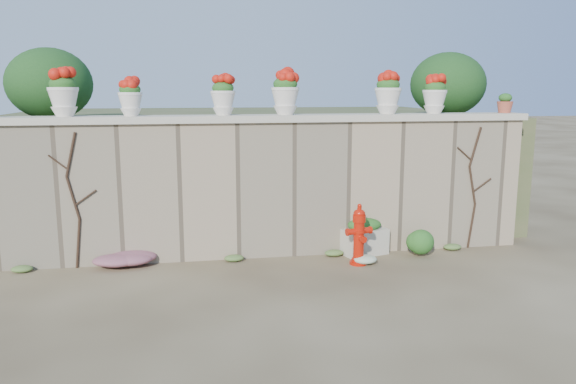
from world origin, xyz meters
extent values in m
plane|color=#473823|center=(0.00, 0.00, 0.00)|extent=(80.00, 80.00, 0.00)
cube|color=gray|center=(0.00, 1.80, 1.00)|extent=(8.00, 0.40, 2.00)
cube|color=beige|center=(0.00, 1.80, 2.05)|extent=(8.10, 0.52, 0.10)
cube|color=#384C23|center=(0.00, 5.00, 1.00)|extent=(9.00, 6.00, 2.00)
ellipsoid|color=#143814|center=(-3.20, 3.00, 2.55)|extent=(1.30, 1.30, 1.10)
ellipsoid|color=#143814|center=(3.40, 3.00, 2.55)|extent=(1.30, 1.30, 1.10)
cylinder|color=black|center=(-2.66, 1.58, 0.35)|extent=(0.12, 0.04, 0.70)
cylinder|color=black|center=(-2.69, 1.58, 1.00)|extent=(0.17, 0.04, 0.61)
cylinder|color=black|center=(-2.67, 1.58, 1.60)|extent=(0.18, 0.04, 0.61)
cylinder|color=black|center=(-2.52, 1.58, 1.00)|extent=(0.30, 0.02, 0.22)
cylinder|color=black|center=(-2.85, 1.58, 1.50)|extent=(0.25, 0.02, 0.21)
cylinder|color=black|center=(3.24, 1.58, 0.35)|extent=(0.12, 0.04, 0.70)
cylinder|color=black|center=(3.22, 1.58, 1.00)|extent=(0.17, 0.04, 0.61)
cylinder|color=black|center=(3.23, 1.58, 1.60)|extent=(0.18, 0.04, 0.61)
cylinder|color=black|center=(3.38, 1.58, 1.00)|extent=(0.30, 0.02, 0.22)
cylinder|color=black|center=(3.05, 1.58, 1.50)|extent=(0.25, 0.02, 0.21)
cylinder|color=#BE1607|center=(1.25, 1.07, 0.02)|extent=(0.25, 0.25, 0.04)
cylinder|color=#BE1607|center=(1.25, 1.07, 0.35)|extent=(0.15, 0.15, 0.55)
cylinder|color=#BE1607|center=(1.25, 1.07, 0.49)|extent=(0.19, 0.19, 0.04)
cylinder|color=#BE1607|center=(1.25, 1.07, 0.67)|extent=(0.19, 0.19, 0.11)
ellipsoid|color=#BE1607|center=(1.25, 1.07, 0.76)|extent=(0.17, 0.17, 0.12)
cylinder|color=#BE1607|center=(1.25, 1.07, 0.83)|extent=(0.06, 0.06, 0.09)
cylinder|color=#BE1607|center=(1.12, 1.05, 0.49)|extent=(0.14, 0.11, 0.09)
cylinder|color=#BE1607|center=(1.37, 1.09, 0.49)|extent=(0.14, 0.11, 0.09)
cylinder|color=#BE1607|center=(1.26, 0.97, 0.40)|extent=(0.09, 0.10, 0.08)
cube|color=beige|center=(1.48, 1.55, 0.19)|extent=(0.75, 0.56, 0.39)
ellipsoid|color=#1E5119|center=(1.48, 1.55, 0.45)|extent=(0.58, 0.44, 0.20)
ellipsoid|color=#1E5119|center=(2.25, 1.33, 0.25)|extent=(0.52, 0.47, 0.50)
ellipsoid|color=#BC257D|center=(-2.08, 1.48, 0.13)|extent=(1.01, 0.67, 0.27)
ellipsoid|color=white|center=(1.32, 1.07, 0.08)|extent=(0.46, 0.37, 0.17)
ellipsoid|color=#1E5119|center=(-2.76, 1.80, 2.54)|extent=(0.35, 0.35, 0.21)
ellipsoid|color=red|center=(-2.76, 1.80, 2.63)|extent=(0.31, 0.31, 0.22)
ellipsoid|color=#1E5119|center=(-1.88, 1.80, 2.46)|extent=(0.29, 0.29, 0.17)
ellipsoid|color=red|center=(-1.88, 1.80, 2.54)|extent=(0.26, 0.26, 0.18)
ellipsoid|color=#1E5119|center=(-0.59, 1.80, 2.49)|extent=(0.31, 0.31, 0.19)
ellipsoid|color=red|center=(-0.59, 1.80, 2.56)|extent=(0.27, 0.27, 0.19)
ellipsoid|color=#1E5119|center=(0.31, 1.80, 2.54)|extent=(0.35, 0.35, 0.21)
ellipsoid|color=red|center=(0.31, 1.80, 2.63)|extent=(0.31, 0.31, 0.22)
ellipsoid|color=#1E5119|center=(1.87, 1.80, 2.53)|extent=(0.35, 0.35, 0.21)
ellipsoid|color=red|center=(1.87, 1.80, 2.62)|extent=(0.30, 0.30, 0.22)
ellipsoid|color=#1E5119|center=(2.62, 1.80, 2.50)|extent=(0.32, 0.32, 0.19)
ellipsoid|color=red|center=(2.62, 1.80, 2.58)|extent=(0.28, 0.28, 0.20)
ellipsoid|color=#1E5119|center=(3.80, 1.80, 2.32)|extent=(0.20, 0.20, 0.14)
camera|label=1|loc=(-1.07, -6.36, 2.48)|focal=35.00mm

